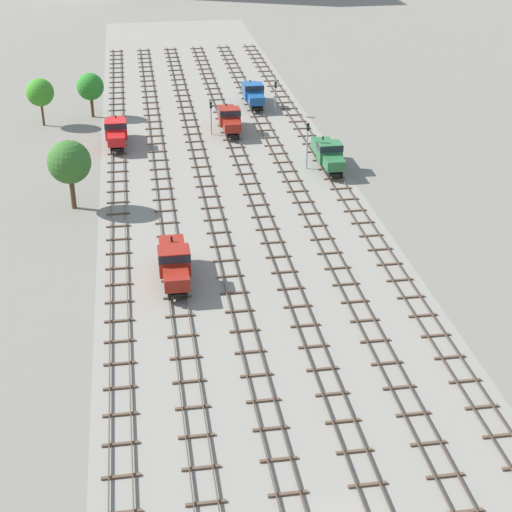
# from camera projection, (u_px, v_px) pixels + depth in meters

# --- Properties ---
(ground_plane) EXTENTS (480.00, 480.00, 0.00)m
(ground_plane) POSITION_uv_depth(u_px,v_px,m) (224.00, 174.00, 93.17)
(ground_plane) COLOR slate
(ballast_bed) EXTENTS (28.43, 176.00, 0.01)m
(ballast_bed) POSITION_uv_depth(u_px,v_px,m) (224.00, 174.00, 93.17)
(ballast_bed) COLOR gray
(ballast_bed) RESTS_ON ground
(track_far_left) EXTENTS (2.40, 126.00, 0.29)m
(track_far_left) POSITION_uv_depth(u_px,v_px,m) (118.00, 176.00, 92.31)
(track_far_left) COLOR #47382D
(track_far_left) RESTS_ON ground
(track_left) EXTENTS (2.40, 126.00, 0.29)m
(track_left) POSITION_uv_depth(u_px,v_px,m) (160.00, 173.00, 92.98)
(track_left) COLOR #47382D
(track_left) RESTS_ON ground
(track_centre_left) EXTENTS (2.40, 126.00, 0.29)m
(track_centre_left) POSITION_uv_depth(u_px,v_px,m) (202.00, 171.00, 93.65)
(track_centre_left) COLOR #47382D
(track_centre_left) RESTS_ON ground
(track_centre) EXTENTS (2.40, 126.00, 0.29)m
(track_centre) POSITION_uv_depth(u_px,v_px,m) (244.00, 169.00, 94.32)
(track_centre) COLOR #47382D
(track_centre) RESTS_ON ground
(track_centre_right) EXTENTS (2.40, 126.00, 0.29)m
(track_centre_right) POSITION_uv_depth(u_px,v_px,m) (285.00, 166.00, 94.99)
(track_centre_right) COLOR #47382D
(track_centre_right) RESTS_ON ground
(track_right) EXTENTS (2.40, 126.00, 0.29)m
(track_right) POSITION_uv_depth(u_px,v_px,m) (325.00, 164.00, 95.66)
(track_right) COLOR #47382D
(track_right) RESTS_ON ground
(shunter_loco_left_nearest) EXTENTS (2.74, 8.46, 3.10)m
(shunter_loco_left_nearest) POSITION_uv_depth(u_px,v_px,m) (174.00, 261.00, 69.69)
(shunter_loco_left_nearest) COLOR maroon
(shunter_loco_left_nearest) RESTS_ON ground
(shunter_loco_right_near) EXTENTS (2.74, 8.46, 3.10)m
(shunter_loco_right_near) POSITION_uv_depth(u_px,v_px,m) (328.00, 153.00, 93.66)
(shunter_loco_right_near) COLOR #286638
(shunter_loco_right_near) RESTS_ON ground
(shunter_loco_far_left_mid) EXTENTS (2.74, 8.46, 3.10)m
(shunter_loco_far_left_mid) POSITION_uv_depth(u_px,v_px,m) (116.00, 130.00, 100.85)
(shunter_loco_far_left_mid) COLOR red
(shunter_loco_far_left_mid) RESTS_ON ground
(shunter_loco_centre_midfar) EXTENTS (2.74, 8.46, 3.10)m
(shunter_loco_centre_midfar) POSITION_uv_depth(u_px,v_px,m) (229.00, 118.00, 105.43)
(shunter_loco_centre_midfar) COLOR maroon
(shunter_loco_centre_midfar) RESTS_ON ground
(shunter_loco_centre_right_far) EXTENTS (2.74, 8.46, 3.10)m
(shunter_loco_centre_right_far) POSITION_uv_depth(u_px,v_px,m) (253.00, 92.00, 115.84)
(shunter_loco_centre_right_far) COLOR #194C8C
(shunter_loco_centre_right_far) RESTS_ON ground
(signal_post_nearest) EXTENTS (0.28, 0.47, 4.55)m
(signal_post_nearest) POSITION_uv_depth(u_px,v_px,m) (211.00, 113.00, 104.07)
(signal_post_nearest) COLOR gray
(signal_post_nearest) RESTS_ON ground
(signal_post_near) EXTENTS (0.28, 0.47, 5.66)m
(signal_post_near) POSITION_uv_depth(u_px,v_px,m) (307.00, 140.00, 92.99)
(signal_post_near) COLOR gray
(signal_post_near) RESTS_ON ground
(signal_post_mid) EXTENTS (0.28, 0.47, 4.78)m
(signal_post_mid) POSITION_uv_depth(u_px,v_px,m) (275.00, 93.00, 111.69)
(signal_post_mid) COLOR gray
(signal_post_mid) RESTS_ON ground
(lineside_tree_0) EXTENTS (3.70, 3.70, 6.15)m
(lineside_tree_0) POSITION_uv_depth(u_px,v_px,m) (90.00, 87.00, 110.22)
(lineside_tree_0) COLOR #4C331E
(lineside_tree_0) RESTS_ON ground
(lineside_tree_1) EXTENTS (3.68, 3.68, 6.41)m
(lineside_tree_1) POSITION_uv_depth(u_px,v_px,m) (40.00, 92.00, 106.76)
(lineside_tree_1) COLOR #4C331E
(lineside_tree_1) RESTS_ON ground
(lineside_tree_2) EXTENTS (4.49, 4.49, 7.39)m
(lineside_tree_2) POSITION_uv_depth(u_px,v_px,m) (69.00, 162.00, 82.27)
(lineside_tree_2) COLOR #4C331E
(lineside_tree_2) RESTS_ON ground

